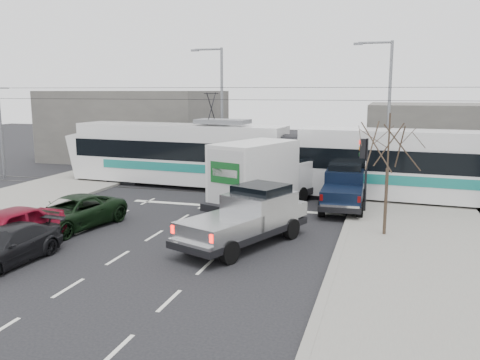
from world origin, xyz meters
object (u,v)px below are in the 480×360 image
(navy_pickup, at_px, (344,187))
(street_lamp_far, at_px, (219,104))
(silver_pickup, at_px, (249,216))
(street_lamp_near, at_px, (386,106))
(traffic_signal, at_px, (364,159))
(dark_car, at_px, (6,246))
(bare_tree, at_px, (389,147))
(box_truck, at_px, (261,176))
(green_car, at_px, (72,213))
(red_car, at_px, (4,231))
(tram, at_px, (292,159))

(navy_pickup, bearing_deg, street_lamp_far, 136.74)
(street_lamp_far, xyz_separation_m, silver_pickup, (6.60, -15.89, -3.99))
(street_lamp_near, relative_size, navy_pickup, 1.67)
(traffic_signal, distance_m, dark_car, 16.24)
(bare_tree, relative_size, box_truck, 0.68)
(navy_pickup, distance_m, green_car, 13.34)
(street_lamp_far, xyz_separation_m, green_car, (-1.47, -15.97, -4.40))
(navy_pickup, bearing_deg, box_truck, -164.31)
(traffic_signal, bearing_deg, box_truck, -175.34)
(green_car, distance_m, red_car, 3.72)
(navy_pickup, relative_size, red_car, 1.09)
(street_lamp_near, xyz_separation_m, street_lamp_far, (-11.50, 2.00, 0.00))
(box_truck, distance_m, green_car, 9.36)
(box_truck, bearing_deg, traffic_signal, 24.60)
(street_lamp_near, distance_m, red_car, 22.57)
(bare_tree, distance_m, street_lamp_near, 11.58)
(street_lamp_far, distance_m, red_car, 20.21)
(street_lamp_far, relative_size, green_car, 1.75)
(traffic_signal, distance_m, red_car, 16.25)
(red_car, bearing_deg, navy_pickup, 51.73)
(bare_tree, relative_size, green_car, 0.97)
(green_car, height_order, red_car, red_car)
(bare_tree, height_order, street_lamp_far, street_lamp_far)
(traffic_signal, xyz_separation_m, street_lamp_near, (0.84, 7.50, 2.37))
(bare_tree, xyz_separation_m, street_lamp_far, (-11.79, 13.50, 1.32))
(navy_pickup, relative_size, dark_car, 1.20)
(tram, bearing_deg, street_lamp_far, 143.14)
(tram, distance_m, red_car, 16.39)
(red_car, bearing_deg, street_lamp_near, 60.97)
(traffic_signal, relative_size, silver_pickup, 0.55)
(traffic_signal, distance_m, street_lamp_far, 14.47)
(red_car, xyz_separation_m, dark_car, (0.96, -1.03, -0.19))
(red_car, relative_size, dark_car, 1.10)
(traffic_signal, relative_size, street_lamp_far, 0.40)
(red_car, bearing_deg, green_car, 91.82)
(traffic_signal, distance_m, street_lamp_near, 7.91)
(silver_pickup, distance_m, box_truck, 6.09)
(silver_pickup, relative_size, red_car, 1.32)
(traffic_signal, relative_size, street_lamp_near, 0.40)
(street_lamp_far, relative_size, dark_car, 1.99)
(traffic_signal, relative_size, red_car, 0.72)
(bare_tree, relative_size, street_lamp_near, 0.56)
(box_truck, bearing_deg, navy_pickup, 37.08)
(bare_tree, relative_size, navy_pickup, 0.93)
(bare_tree, distance_m, red_car, 15.28)
(navy_pickup, bearing_deg, silver_pickup, -114.46)
(silver_pickup, bearing_deg, navy_pickup, 89.47)
(street_lamp_near, xyz_separation_m, red_car, (-13.38, -17.67, -4.26))
(street_lamp_near, bearing_deg, navy_pickup, -105.32)
(silver_pickup, bearing_deg, box_truck, 122.14)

